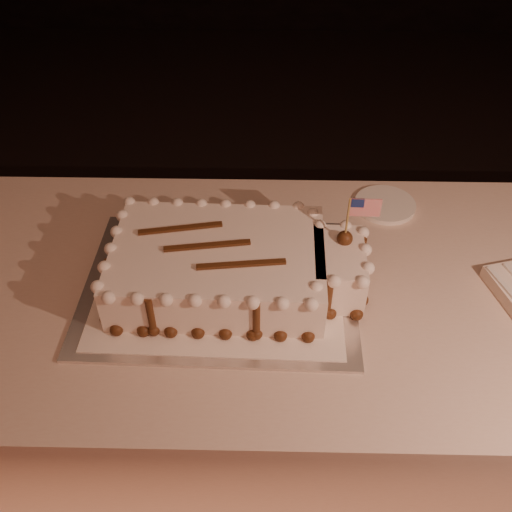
{
  "coord_description": "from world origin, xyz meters",
  "views": [
    {
      "loc": [
        -0.12,
        -0.29,
        1.66
      ],
      "look_at": [
        -0.14,
        0.59,
        0.84
      ],
      "focal_mm": 40.0,
      "sensor_mm": 36.0,
      "label": 1
    }
  ],
  "objects_px": {
    "cake_board": "(220,285)",
    "side_plate": "(385,205)",
    "banquet_table": "(309,383)",
    "sheet_cake": "(233,266)"
  },
  "relations": [
    {
      "from": "banquet_table",
      "to": "sheet_cake",
      "type": "xyz_separation_m",
      "value": [
        -0.19,
        -0.01,
        0.44
      ]
    },
    {
      "from": "banquet_table",
      "to": "side_plate",
      "type": "relative_size",
      "value": 15.37
    },
    {
      "from": "banquet_table",
      "to": "side_plate",
      "type": "xyz_separation_m",
      "value": [
        0.19,
        0.29,
        0.38
      ]
    },
    {
      "from": "cake_board",
      "to": "sheet_cake",
      "type": "bearing_deg",
      "value": 0.41
    },
    {
      "from": "cake_board",
      "to": "side_plate",
      "type": "relative_size",
      "value": 3.8
    },
    {
      "from": "cake_board",
      "to": "side_plate",
      "type": "bearing_deg",
      "value": 37.43
    },
    {
      "from": "sheet_cake",
      "to": "side_plate",
      "type": "bearing_deg",
      "value": 38.28
    },
    {
      "from": "cake_board",
      "to": "sheet_cake",
      "type": "distance_m",
      "value": 0.07
    },
    {
      "from": "banquet_table",
      "to": "sheet_cake",
      "type": "relative_size",
      "value": 4.22
    },
    {
      "from": "cake_board",
      "to": "side_plate",
      "type": "xyz_separation_m",
      "value": [
        0.41,
        0.3,
        0.0
      ]
    }
  ]
}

